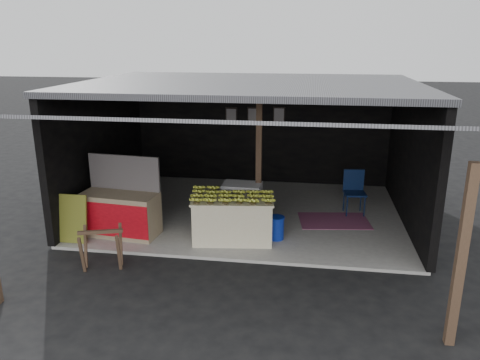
% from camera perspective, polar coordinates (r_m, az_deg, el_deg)
% --- Properties ---
extents(ground, '(80.00, 80.00, 0.00)m').
position_cam_1_polar(ground, '(8.66, -1.25, -9.93)').
color(ground, black).
rests_on(ground, ground).
extents(concrete_slab, '(7.00, 5.00, 0.06)m').
position_cam_1_polar(concrete_slab, '(10.91, 1.01, -3.94)').
color(concrete_slab, gray).
rests_on(concrete_slab, ground).
extents(shophouse, '(7.40, 7.29, 3.02)m').
position_cam_1_polar(shophouse, '(10.67, 1.30, 7.11)').
color(shophouse, black).
rests_on(shophouse, ground).
extents(banana_table, '(1.69, 1.16, 0.87)m').
position_cam_1_polar(banana_table, '(9.28, -0.88, -4.67)').
color(banana_table, silver).
rests_on(banana_table, concrete_slab).
extents(banana_pile, '(1.56, 1.05, 0.17)m').
position_cam_1_polar(banana_pile, '(9.10, -0.89, -1.62)').
color(banana_pile, gold).
rests_on(banana_pile, banana_table).
extents(white_crate, '(0.83, 0.58, 0.90)m').
position_cam_1_polar(white_crate, '(10.04, 0.24, -2.90)').
color(white_crate, white).
rests_on(white_crate, concrete_slab).
extents(neighbor_stall, '(1.61, 0.85, 1.59)m').
position_cam_1_polar(neighbor_stall, '(9.80, -14.42, -3.78)').
color(neighbor_stall, '#998466').
rests_on(neighbor_stall, concrete_slab).
extents(green_signboard, '(0.64, 0.21, 0.95)m').
position_cam_1_polar(green_signboard, '(9.72, -19.90, -4.45)').
color(green_signboard, black).
rests_on(green_signboard, concrete_slab).
extents(sawhorse, '(0.82, 0.81, 0.74)m').
position_cam_1_polar(sawhorse, '(8.55, -16.53, -7.58)').
color(sawhorse, '#4F3627').
rests_on(sawhorse, ground).
extents(water_barrel, '(0.30, 0.30, 0.44)m').
position_cam_1_polar(water_barrel, '(9.38, 4.46, -5.91)').
color(water_barrel, '#0E269A').
rests_on(water_barrel, concrete_slab).
extents(plastic_chair, '(0.52, 0.52, 0.99)m').
position_cam_1_polar(plastic_chair, '(10.95, 13.74, -0.94)').
color(plastic_chair, '#0A193C').
rests_on(plastic_chair, concrete_slab).
extents(magenta_rug, '(1.62, 1.19, 0.01)m').
position_cam_1_polar(magenta_rug, '(10.52, 11.39, -4.89)').
color(magenta_rug, '#711959').
rests_on(magenta_rug, concrete_slab).
extents(picture_frames, '(1.62, 0.04, 0.46)m').
position_cam_1_polar(picture_frames, '(12.75, 1.76, 7.94)').
color(picture_frames, black).
rests_on(picture_frames, shophouse).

